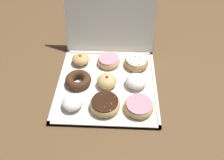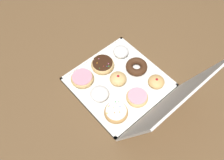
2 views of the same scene
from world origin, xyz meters
TOP-DOWN VIEW (x-y plane):
  - ground_plane at (0.00, 0.00)m, footprint 3.00×3.00m
  - donut_box at (0.00, 0.00)m, footprint 0.43×0.43m
  - box_lid_open at (0.00, 0.29)m, footprint 0.43×0.15m
  - powdered_filled_donut_0 at (-0.13, -0.12)m, footprint 0.08×0.08m
  - sprinkle_donut_1 at (0.00, -0.13)m, footprint 0.12×0.12m
  - pink_frosted_donut_2 at (0.13, -0.13)m, footprint 0.12×0.12m
  - chocolate_cake_ring_donut_3 at (-0.12, 0.00)m, footprint 0.11×0.11m
  - jelly_filled_donut_4 at (-0.00, -0.01)m, footprint 0.09×0.09m
  - powdered_filled_donut_5 at (0.12, 0.00)m, footprint 0.09×0.09m
  - jelly_filled_donut_6 at (-0.13, 0.13)m, footprint 0.08×0.08m
  - pink_frosted_donut_7 at (-0.00, 0.13)m, footprint 0.11×0.11m
  - sprinkle_donut_8 at (0.13, 0.12)m, footprint 0.11×0.11m

SIDE VIEW (x-z plane):
  - ground_plane at x=0.00m, z-range 0.00..0.00m
  - donut_box at x=0.00m, z-range 0.00..0.01m
  - chocolate_cake_ring_donut_3 at x=-0.12m, z-range 0.01..0.05m
  - pink_frosted_donut_7 at x=0.00m, z-range 0.01..0.05m
  - pink_frosted_donut_2 at x=0.13m, z-range 0.01..0.05m
  - sprinkle_donut_8 at x=0.13m, z-range 0.01..0.05m
  - sprinkle_donut_1 at x=0.00m, z-range 0.01..0.05m
  - jelly_filled_donut_6 at x=-0.13m, z-range 0.01..0.05m
  - powdered_filled_donut_0 at x=-0.13m, z-range 0.01..0.05m
  - powdered_filled_donut_5 at x=0.12m, z-range 0.01..0.06m
  - jelly_filled_donut_4 at x=0.00m, z-range 0.01..0.06m
  - box_lid_open at x=0.00m, z-range 0.00..0.40m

